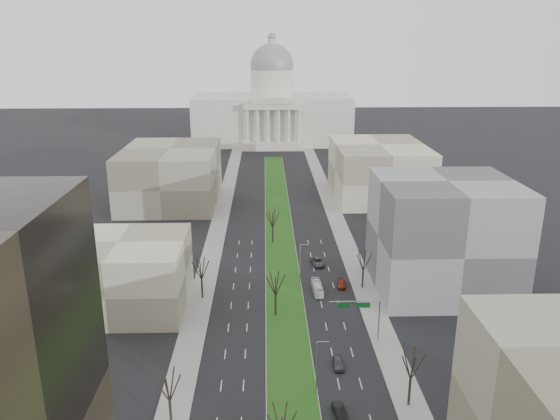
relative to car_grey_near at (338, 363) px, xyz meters
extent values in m
plane|color=black|center=(-8.02, 57.81, -0.72)|extent=(600.00, 600.00, 0.00)
cube|color=#999993|center=(-8.02, 56.81, -0.65)|extent=(8.00, 222.00, 0.15)
cube|color=#174713|center=(-8.02, 56.81, -0.55)|extent=(7.70, 221.70, 0.06)
cube|color=gray|center=(-25.52, 32.81, -0.65)|extent=(5.00, 330.00, 0.15)
cube|color=gray|center=(9.48, 32.81, -0.65)|extent=(5.00, 330.00, 0.15)
cube|color=beige|center=(-8.02, 207.81, 11.28)|extent=(80.00, 40.00, 24.00)
cube|color=beige|center=(-8.02, 184.81, 1.28)|extent=(30.00, 6.00, 4.00)
cube|color=beige|center=(-8.02, 184.81, 20.28)|extent=(28.00, 5.00, 2.50)
cube|color=beige|center=(-8.02, 184.81, 22.28)|extent=(20.00, 5.00, 1.80)
cube|color=beige|center=(-8.02, 184.81, 23.88)|extent=(12.00, 5.00, 1.60)
cylinder|color=beige|center=(-8.02, 207.81, 29.28)|extent=(22.00, 22.00, 14.00)
sphere|color=gray|center=(-8.02, 207.81, 38.28)|extent=(22.00, 22.00, 22.00)
cylinder|color=beige|center=(-8.02, 207.81, 49.28)|extent=(4.00, 4.00, 4.00)
sphere|color=gray|center=(-8.02, 207.81, 52.28)|extent=(4.00, 4.00, 4.00)
cylinder|color=beige|center=(-20.52, 184.81, 11.28)|extent=(2.00, 2.00, 16.00)
cylinder|color=beige|center=(-15.52, 184.81, 11.28)|extent=(2.00, 2.00, 16.00)
cylinder|color=beige|center=(-10.52, 184.81, 11.28)|extent=(2.00, 2.00, 16.00)
cylinder|color=beige|center=(-5.52, 184.81, 11.28)|extent=(2.00, 2.00, 16.00)
cylinder|color=beige|center=(-0.52, 184.81, 11.28)|extent=(2.00, 2.00, 16.00)
cylinder|color=beige|center=(4.48, 184.81, 11.28)|extent=(2.00, 2.00, 16.00)
cube|color=gray|center=(-41.02, 22.81, 6.28)|extent=(26.00, 22.00, 14.00)
cube|color=#585A5C|center=(25.98, 29.81, 11.28)|extent=(28.00, 26.00, 24.00)
cube|color=#7A725E|center=(-43.02, 97.81, 8.28)|extent=(30.00, 40.00, 18.00)
cube|color=gray|center=(26.98, 102.81, 8.28)|extent=(30.00, 40.00, 18.00)
cylinder|color=black|center=(-25.22, -14.19, 1.44)|extent=(0.40, 0.40, 4.32)
cylinder|color=black|center=(-25.22, 25.81, 1.39)|extent=(0.40, 0.40, 4.22)
cylinder|color=black|center=(9.18, -10.19, 1.49)|extent=(0.40, 0.40, 4.42)
cylinder|color=black|center=(9.18, 29.81, 1.30)|extent=(0.40, 0.40, 4.03)
cylinder|color=black|center=(-10.02, 17.81, 1.44)|extent=(0.40, 0.40, 4.32)
cylinder|color=black|center=(-10.02, 57.81, 1.44)|extent=(0.40, 0.40, 4.32)
cylinder|color=gray|center=(-4.32, -7.19, 3.78)|extent=(0.20, 0.20, 9.00)
cylinder|color=gray|center=(-3.42, -7.19, 8.38)|extent=(1.80, 0.12, 0.12)
cylinder|color=gray|center=(-4.32, 32.81, 3.78)|extent=(0.20, 0.20, 9.00)
cylinder|color=gray|center=(-3.42, 32.81, 8.38)|extent=(1.80, 0.12, 0.12)
cylinder|color=gray|center=(8.18, 7.81, 3.28)|extent=(0.24, 0.24, 8.00)
cylinder|color=gray|center=(3.68, 7.81, 7.28)|extent=(9.00, 0.18, 0.18)
cube|color=#0C591E|center=(5.18, 7.89, 6.48)|extent=(2.60, 0.08, 1.00)
cube|color=#0C591E|center=(1.68, 7.89, 6.48)|extent=(2.20, 0.08, 1.00)
imported|color=#424548|center=(0.00, 0.00, 0.00)|extent=(1.75, 4.25, 1.44)
imported|color=black|center=(-1.36, -12.36, -0.01)|extent=(2.12, 4.51, 1.43)
imported|color=maroon|center=(4.68, 30.55, -0.06)|extent=(2.34, 4.70, 1.31)
imported|color=#424449|center=(0.57, 42.79, 0.07)|extent=(3.16, 5.89, 1.57)
imported|color=white|center=(-0.87, 28.04, 0.35)|extent=(2.13, 7.72, 2.13)
camera|label=1|loc=(-11.79, -78.21, 51.29)|focal=35.00mm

